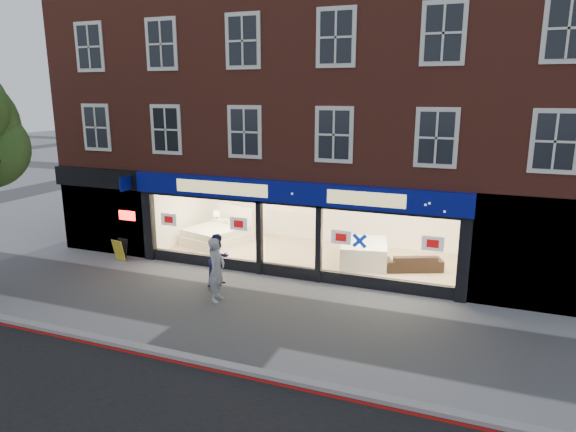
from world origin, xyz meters
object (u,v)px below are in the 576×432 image
Objects in this scene: mattress_stack at (364,253)px; a_board at (120,250)px; display_bed at (218,234)px; sofa at (413,262)px; pedestrian_grey at (217,270)px; pedestrian_blue at (219,260)px.

mattress_stack is 8.90m from a_board.
a_board is at bearing -112.47° from display_bed.
sofa is 6.86m from pedestrian_grey.
a_board is 5.56m from pedestrian_grey.
a_board is at bearing -162.86° from mattress_stack.
pedestrian_blue reaches higher than a_board.
pedestrian_blue reaches higher than sofa.
mattress_stack is at bearing 12.19° from display_bed.
pedestrian_blue is (4.61, -0.90, 0.45)m from a_board.
a_board is (-2.41, -3.03, -0.07)m from display_bed.
pedestrian_blue is at bearing -137.94° from mattress_stack.
pedestrian_grey reaches higher than display_bed.
display_bed is 1.45× the size of pedestrian_grey.
pedestrian_blue is at bearing 22.25° from pedestrian_grey.
a_board is 0.47× the size of pedestrian_blue.
display_bed is 1.43× the size of sofa.
display_bed is at bearing 63.07° from a_board.
pedestrian_grey is (-3.35, -4.63, 0.47)m from mattress_stack.
display_bed is at bearing -26.54° from sofa.
pedestrian_blue is (-3.90, -3.52, 0.36)m from mattress_stack.
sofa is at bearing 25.56° from a_board.
sofa is at bearing -52.21° from pedestrian_grey.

